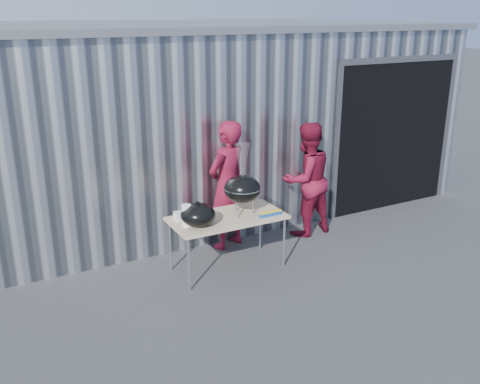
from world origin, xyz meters
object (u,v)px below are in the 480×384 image
person_cook (227,185)px  person_bystander (306,179)px  folding_table (227,219)px  kettle_grill (242,184)px

person_cook → person_bystander: size_ratio=1.07×
folding_table → person_bystander: (1.62, 0.53, 0.16)m
person_bystander → folding_table: bearing=13.7°
kettle_grill → person_cook: person_cook is taller
folding_table → kettle_grill: bearing=-3.5°
kettle_grill → person_bystander: 1.53m
folding_table → person_cook: bearing=62.7°
folding_table → person_cook: size_ratio=0.80×
kettle_grill → folding_table: bearing=176.5°
folding_table → person_cook: (0.34, 0.66, 0.23)m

